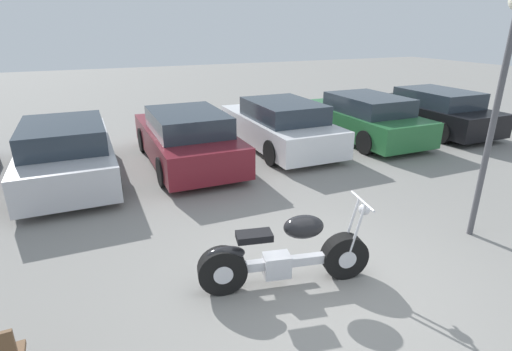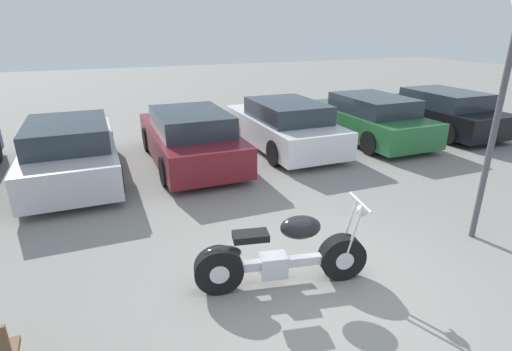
# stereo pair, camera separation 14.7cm
# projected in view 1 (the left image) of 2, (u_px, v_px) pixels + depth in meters

# --- Properties ---
(ground_plane) EXTENTS (60.00, 60.00, 0.00)m
(ground_plane) POSITION_uv_depth(u_px,v_px,m) (328.00, 285.00, 5.20)
(ground_plane) COLOR gray
(motorcycle) EXTENTS (2.24, 0.87, 1.10)m
(motorcycle) POSITION_uv_depth(u_px,v_px,m) (284.00, 255.00, 5.09)
(motorcycle) COLOR black
(motorcycle) RESTS_ON ground_plane
(parked_car_silver) EXTENTS (1.88, 4.34, 1.30)m
(parked_car_silver) POSITION_uv_depth(u_px,v_px,m) (67.00, 152.00, 8.53)
(parked_car_silver) COLOR #BCBCC1
(parked_car_silver) RESTS_ON ground_plane
(parked_car_maroon) EXTENTS (1.88, 4.34, 1.30)m
(parked_car_maroon) POSITION_uv_depth(u_px,v_px,m) (187.00, 138.00, 9.59)
(parked_car_maroon) COLOR maroon
(parked_car_maroon) RESTS_ON ground_plane
(parked_car_white) EXTENTS (1.88, 4.34, 1.30)m
(parked_car_white) POSITION_uv_depth(u_px,v_px,m) (280.00, 125.00, 10.81)
(parked_car_white) COLOR white
(parked_car_white) RESTS_ON ground_plane
(parked_car_green) EXTENTS (1.88, 4.34, 1.30)m
(parked_car_green) POSITION_uv_depth(u_px,v_px,m) (362.00, 118.00, 11.67)
(parked_car_green) COLOR #286B38
(parked_car_green) RESTS_ON ground_plane
(parked_car_black) EXTENTS (1.88, 4.34, 1.30)m
(parked_car_black) POSITION_uv_depth(u_px,v_px,m) (431.00, 111.00, 12.63)
(parked_car_black) COLOR black
(parked_car_black) RESTS_ON ground_plane
(lamp_post) EXTENTS (0.27, 0.27, 3.61)m
(lamp_post) POSITION_uv_depth(u_px,v_px,m) (502.00, 82.00, 5.62)
(lamp_post) COLOR #4C4C51
(lamp_post) RESTS_ON ground_plane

